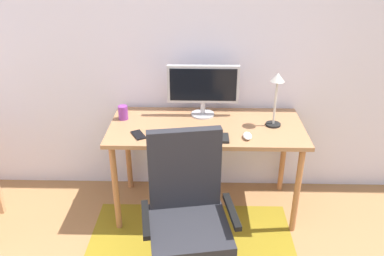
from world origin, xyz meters
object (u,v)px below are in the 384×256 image
coffee_cup (123,113)px  keyboard (197,138)px  computer_mouse (247,136)px  office_chair (188,231)px  monitor (203,87)px  desk (206,134)px  cell_phone (138,135)px  desk_lamp (276,90)px

coffee_cup → keyboard: bearing=-29.0°
keyboard → coffee_cup: coffee_cup is taller
computer_mouse → office_chair: office_chair is taller
computer_mouse → coffee_cup: coffee_cup is taller
monitor → coffee_cup: size_ratio=5.09×
coffee_cup → desk: bearing=-8.8°
cell_phone → office_chair: 0.76m
keyboard → desk: bearing=73.3°
keyboard → desk_lamp: desk_lamp is taller
desk → monitor: (-0.03, 0.18, 0.31)m
cell_phone → desk_lamp: (0.96, 0.19, 0.27)m
monitor → desk_lamp: 0.54m
keyboard → desk_lamp: size_ratio=1.08×
computer_mouse → keyboard: bearing=-176.6°
coffee_cup → desk_lamp: (1.11, -0.09, 0.22)m
keyboard → coffee_cup: size_ratio=4.07×
keyboard → desk_lamp: bearing=22.3°
monitor → desk_lamp: bearing=-18.5°
computer_mouse → desk_lamp: 0.39m
keyboard → coffee_cup: 0.64m
coffee_cup → office_chair: 1.07m
computer_mouse → desk_lamp: (0.21, 0.21, 0.26)m
computer_mouse → office_chair: 0.77m
cell_phone → keyboard: bearing=-34.1°
desk → coffee_cup: (-0.63, 0.10, 0.13)m
keyboard → office_chair: 0.64m
computer_mouse → coffee_cup: 0.95m
computer_mouse → office_chair: (-0.39, -0.56, -0.36)m
cell_phone → office_chair: (0.36, -0.58, -0.35)m
desk → coffee_cup: coffee_cup is taller
desk → cell_phone: bearing=-159.8°
keyboard → computer_mouse: size_ratio=4.13×
desk → office_chair: (-0.11, -0.75, -0.27)m
cell_phone → desk_lamp: size_ratio=0.35×
office_chair → desk_lamp: bearing=42.2°
keyboard → computer_mouse: computer_mouse is taller
office_chair → monitor: bearing=75.2°
cell_phone → monitor: bearing=10.2°
computer_mouse → coffee_cup: bearing=162.2°
cell_phone → office_chair: size_ratio=0.14×
monitor → keyboard: (-0.04, -0.40, -0.22)m
coffee_cup → desk_lamp: desk_lamp is taller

